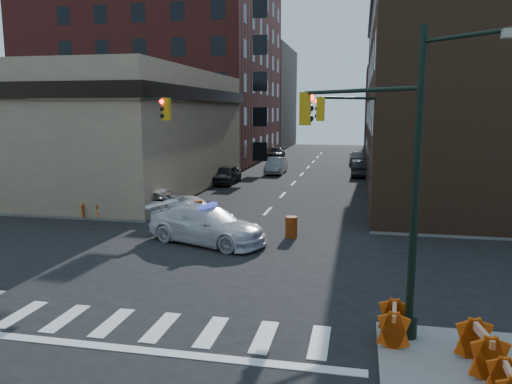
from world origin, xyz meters
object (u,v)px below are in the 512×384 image
at_px(parked_car_enear, 360,168).
at_px(barricade_se_a, 394,324).
at_px(barricade_nw_a, 91,210).
at_px(barrel_bank, 198,209).
at_px(pedestrian_a, 96,202).
at_px(pedestrian_b, 120,197).
at_px(pickup, 162,203).
at_px(parked_car_wfar, 276,166).
at_px(police_car, 207,225).
at_px(parked_car_wnear, 226,175).
at_px(barrel_road, 291,227).

relative_size(parked_car_enear, barricade_se_a, 3.78).
bearing_deg(parked_car_enear, barricade_nw_a, 56.25).
relative_size(barrel_bank, barricade_nw_a, 0.87).
bearing_deg(barricade_se_a, parked_car_enear, 5.62).
distance_m(pedestrian_a, barrel_bank, 5.75).
distance_m(pedestrian_b, barrel_bank, 4.70).
bearing_deg(barrel_bank, barricade_se_a, -54.64).
relative_size(pickup, parked_car_wfar, 1.17).
bearing_deg(barricade_nw_a, barrel_bank, 6.75).
xyz_separation_m(parked_car_wfar, pedestrian_b, (-5.78, -20.84, 0.30)).
bearing_deg(police_car, barricade_se_a, -118.59).
height_order(parked_car_wfar, pedestrian_b, pedestrian_b).
bearing_deg(parked_car_enear, pickup, 61.08).
relative_size(pickup, pedestrian_a, 3.41).
xyz_separation_m(parked_car_wfar, pedestrian_a, (-6.65, -22.06, 0.18)).
distance_m(pedestrian_b, barricade_se_a, 20.16).
relative_size(pedestrian_a, barricade_nw_a, 1.46).
relative_size(parked_car_wnear, barrel_road, 4.43).
bearing_deg(pickup, barricade_se_a, -145.43).
height_order(police_car, barricade_se_a, police_car).
height_order(pedestrian_b, barrel_road, pedestrian_b).
relative_size(police_car, parked_car_wfar, 1.24).
distance_m(parked_car_wfar, barrel_road, 24.50).
distance_m(parked_car_enear, barrel_road, 23.92).
relative_size(pickup, barrel_road, 5.37).
distance_m(pickup, pedestrian_a, 3.63).
relative_size(parked_car_wfar, barrel_bank, 4.89).
relative_size(parked_car_enear, barrel_road, 4.49).
distance_m(parked_car_wfar, barricade_nw_a, 23.37).
relative_size(barrel_road, barricade_se_a, 0.84).
xyz_separation_m(parked_car_wnear, pedestrian_a, (-3.65, -14.49, 0.18)).
xyz_separation_m(parked_car_wnear, barrel_bank, (1.87, -12.94, -0.30)).
relative_size(parked_car_wnear, barricade_nw_a, 4.13).
relative_size(parked_car_enear, pedestrian_b, 2.49).
xyz_separation_m(pickup, parked_car_enear, (11.30, 20.32, -0.01)).
relative_size(pedestrian_a, barrel_road, 1.57).
bearing_deg(parked_car_wnear, pedestrian_a, -102.56).
relative_size(parked_car_enear, pedestrian_a, 2.85).
height_order(parked_car_wnear, barrel_road, parked_car_wnear).
bearing_deg(parked_car_wfar, barrel_bank, -93.71).
bearing_deg(pedestrian_b, pickup, -27.30).
bearing_deg(pickup, pedestrian_a, 106.22).
bearing_deg(police_car, barrel_road, -44.79).
bearing_deg(barricade_se_a, barrel_road, 25.42).
distance_m(pickup, pedestrian_b, 2.51).
distance_m(pickup, barricade_se_a, 18.56).
bearing_deg(barricade_nw_a, pickup, 14.67).
distance_m(police_car, pedestrian_b, 8.44).
bearing_deg(pedestrian_a, parked_car_wnear, 82.14).
bearing_deg(barricade_se_a, barricade_nw_a, 56.06).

